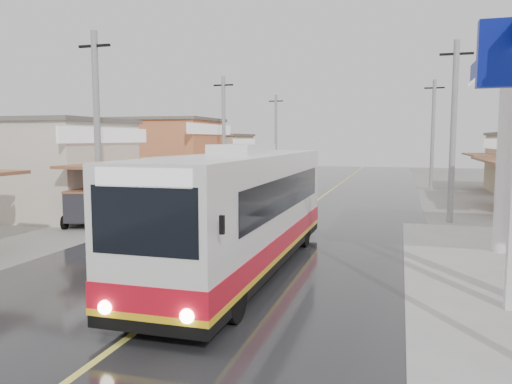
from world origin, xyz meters
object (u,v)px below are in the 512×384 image
Objects in this scene: second_bus at (206,181)px; tricycle_far at (85,205)px; cyclist at (215,208)px; tricycle_near at (118,196)px; coach_bus at (244,210)px.

tricycle_far is at bearing -110.91° from second_bus.
cyclist is (2.02, -4.07, -0.83)m from second_bus.
second_bus is at bearing 37.88° from tricycle_near.
second_bus reaches higher than tricycle_far.
tricycle_far is (-5.05, -2.21, 0.19)m from cyclist.
coach_bus is at bearing -45.71° from tricycle_far.
second_bus is 4.78m from tricycle_near.
cyclist is at bearing 7.43° from tricycle_far.
cyclist is at bearing 117.02° from coach_bus.
second_bus is 3.55× the size of tricycle_near.
cyclist is 0.88× the size of tricycle_near.
cyclist reaches higher than tricycle_near.
cyclist reaches higher than tricycle_far.
tricycle_far is at bearing -102.97° from tricycle_near.
coach_bus reaches higher than tricycle_far.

